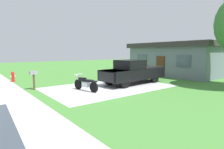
% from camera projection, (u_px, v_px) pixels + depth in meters
% --- Properties ---
extents(ground_plane, '(80.00, 80.00, 0.00)m').
position_uv_depth(ground_plane, '(109.00, 87.00, 13.07)').
color(ground_plane, '#458336').
extents(driveway_pad, '(5.65, 8.85, 0.01)m').
position_uv_depth(driveway_pad, '(109.00, 87.00, 13.07)').
color(driveway_pad, '#B4B4B4').
rests_on(driveway_pad, ground).
extents(sidewalk_strip, '(36.00, 1.80, 0.01)m').
position_uv_depth(sidewalk_strip, '(17.00, 101.00, 9.39)').
color(sidewalk_strip, beige).
rests_on(sidewalk_strip, ground).
extents(motorcycle, '(2.20, 0.77, 1.09)m').
position_uv_depth(motorcycle, '(85.00, 84.00, 11.75)').
color(motorcycle, black).
rests_on(motorcycle, ground).
extents(pickup_truck, '(2.32, 5.73, 1.90)m').
position_uv_depth(pickup_truck, '(134.00, 72.00, 14.42)').
color(pickup_truck, black).
rests_on(pickup_truck, ground).
extents(fire_hydrant, '(0.32, 0.40, 0.87)m').
position_uv_depth(fire_hydrant, '(13.00, 77.00, 15.40)').
color(fire_hydrant, red).
rests_on(fire_hydrant, ground).
extents(mailbox, '(0.26, 0.48, 1.26)m').
position_uv_depth(mailbox, '(34.00, 75.00, 12.00)').
color(mailbox, '#4C3823').
rests_on(mailbox, ground).
extents(neighbor_house, '(9.60, 5.60, 3.50)m').
position_uv_depth(neighbor_house, '(175.00, 59.00, 19.94)').
color(neighbor_house, slate).
rests_on(neighbor_house, ground).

